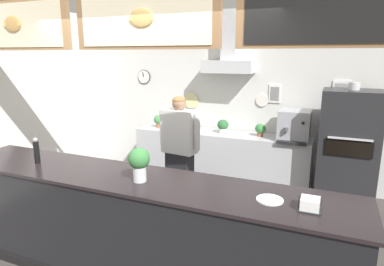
{
  "coord_description": "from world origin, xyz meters",
  "views": [
    {
      "loc": [
        1.67,
        -2.84,
        2.15
      ],
      "look_at": [
        0.12,
        0.81,
        1.22
      ],
      "focal_mm": 31.24,
      "sensor_mm": 36.0,
      "label": 1
    }
  ],
  "objects_px": {
    "potted_rosemary": "(178,121)",
    "napkin_holder": "(310,205)",
    "espresso_machine": "(294,126)",
    "potted_basil": "(159,120)",
    "potted_thyme": "(260,129)",
    "pizza_oven": "(347,152)",
    "shop_worker": "(180,154)",
    "basil_vase": "(139,163)",
    "potted_oregano": "(223,126)",
    "pepper_grinder": "(37,151)",
    "condiment_plate": "(270,200)"
  },
  "relations": [
    {
      "from": "pizza_oven",
      "to": "shop_worker",
      "type": "distance_m",
      "value": 2.29
    },
    {
      "from": "pepper_grinder",
      "to": "potted_rosemary",
      "type": "bearing_deg",
      "value": 80.93
    },
    {
      "from": "potted_basil",
      "to": "basil_vase",
      "type": "relative_size",
      "value": 0.71
    },
    {
      "from": "espresso_machine",
      "to": "potted_oregano",
      "type": "height_order",
      "value": "espresso_machine"
    },
    {
      "from": "pizza_oven",
      "to": "potted_thyme",
      "type": "bearing_deg",
      "value": 168.73
    },
    {
      "from": "pizza_oven",
      "to": "espresso_machine",
      "type": "xyz_separation_m",
      "value": [
        -0.74,
        0.21,
        0.27
      ]
    },
    {
      "from": "shop_worker",
      "to": "potted_basil",
      "type": "bearing_deg",
      "value": -44.14
    },
    {
      "from": "pizza_oven",
      "to": "pepper_grinder",
      "type": "relative_size",
      "value": 6.5
    },
    {
      "from": "pizza_oven",
      "to": "basil_vase",
      "type": "height_order",
      "value": "pizza_oven"
    },
    {
      "from": "pizza_oven",
      "to": "shop_worker",
      "type": "relative_size",
      "value": 1.1
    },
    {
      "from": "potted_basil",
      "to": "condiment_plate",
      "type": "xyz_separation_m",
      "value": [
        2.4,
        -2.61,
        0.02
      ]
    },
    {
      "from": "basil_vase",
      "to": "potted_thyme",
      "type": "bearing_deg",
      "value": 78.52
    },
    {
      "from": "pizza_oven",
      "to": "condiment_plate",
      "type": "height_order",
      "value": "pizza_oven"
    },
    {
      "from": "espresso_machine",
      "to": "potted_basil",
      "type": "xyz_separation_m",
      "value": [
        -2.3,
        0.01,
        -0.1
      ]
    },
    {
      "from": "espresso_machine",
      "to": "potted_thyme",
      "type": "xyz_separation_m",
      "value": [
        -0.51,
        0.04,
        -0.11
      ]
    },
    {
      "from": "potted_oregano",
      "to": "pepper_grinder",
      "type": "xyz_separation_m",
      "value": [
        -1.2,
        -2.65,
        0.15
      ]
    },
    {
      "from": "potted_rosemary",
      "to": "condiment_plate",
      "type": "relative_size",
      "value": 1.25
    },
    {
      "from": "shop_worker",
      "to": "pepper_grinder",
      "type": "bearing_deg",
      "value": 61.44
    },
    {
      "from": "espresso_machine",
      "to": "condiment_plate",
      "type": "height_order",
      "value": "espresso_machine"
    },
    {
      "from": "shop_worker",
      "to": "pepper_grinder",
      "type": "relative_size",
      "value": 5.89
    },
    {
      "from": "pizza_oven",
      "to": "condiment_plate",
      "type": "bearing_deg",
      "value": -104.78
    },
    {
      "from": "potted_oregano",
      "to": "basil_vase",
      "type": "xyz_separation_m",
      "value": [
        0.07,
        -2.68,
        0.19
      ]
    },
    {
      "from": "potted_oregano",
      "to": "condiment_plate",
      "type": "distance_m",
      "value": 2.91
    },
    {
      "from": "basil_vase",
      "to": "pepper_grinder",
      "type": "height_order",
      "value": "basil_vase"
    },
    {
      "from": "potted_thyme",
      "to": "potted_rosemary",
      "type": "bearing_deg",
      "value": -177.8
    },
    {
      "from": "potted_rosemary",
      "to": "napkin_holder",
      "type": "distance_m",
      "value": 3.51
    },
    {
      "from": "potted_thyme",
      "to": "basil_vase",
      "type": "distance_m",
      "value": 2.74
    },
    {
      "from": "pizza_oven",
      "to": "potted_thyme",
      "type": "relative_size",
      "value": 8.97
    },
    {
      "from": "potted_thyme",
      "to": "potted_rosemary",
      "type": "height_order",
      "value": "potted_rosemary"
    },
    {
      "from": "shop_worker",
      "to": "potted_rosemary",
      "type": "relative_size",
      "value": 6.14
    },
    {
      "from": "espresso_machine",
      "to": "napkin_holder",
      "type": "distance_m",
      "value": 2.68
    },
    {
      "from": "napkin_holder",
      "to": "pepper_grinder",
      "type": "bearing_deg",
      "value": 179.26
    },
    {
      "from": "napkin_holder",
      "to": "basil_vase",
      "type": "bearing_deg",
      "value": 179.73
    },
    {
      "from": "pizza_oven",
      "to": "pepper_grinder",
      "type": "xyz_separation_m",
      "value": [
        -3.06,
        -2.41,
        0.32
      ]
    },
    {
      "from": "napkin_holder",
      "to": "potted_rosemary",
      "type": "bearing_deg",
      "value": 131.3
    },
    {
      "from": "pepper_grinder",
      "to": "potted_basil",
      "type": "bearing_deg",
      "value": 89.38
    },
    {
      "from": "pizza_oven",
      "to": "espresso_machine",
      "type": "relative_size",
      "value": 3.37
    },
    {
      "from": "basil_vase",
      "to": "napkin_holder",
      "type": "bearing_deg",
      "value": -0.27
    },
    {
      "from": "shop_worker",
      "to": "pizza_oven",
      "type": "bearing_deg",
      "value": -145.74
    },
    {
      "from": "potted_basil",
      "to": "espresso_machine",
      "type": "bearing_deg",
      "value": -0.35
    },
    {
      "from": "espresso_machine",
      "to": "potted_rosemary",
      "type": "relative_size",
      "value": 2.01
    },
    {
      "from": "potted_oregano",
      "to": "napkin_holder",
      "type": "height_order",
      "value": "napkin_holder"
    },
    {
      "from": "pepper_grinder",
      "to": "potted_thyme",
      "type": "bearing_deg",
      "value": 55.62
    },
    {
      "from": "potted_rosemary",
      "to": "napkin_holder",
      "type": "relative_size",
      "value": 1.61
    },
    {
      "from": "espresso_machine",
      "to": "basil_vase",
      "type": "distance_m",
      "value": 2.84
    },
    {
      "from": "potted_basil",
      "to": "pepper_grinder",
      "type": "height_order",
      "value": "pepper_grinder"
    },
    {
      "from": "napkin_holder",
      "to": "potted_oregano",
      "type": "bearing_deg",
      "value": 119.66
    },
    {
      "from": "pizza_oven",
      "to": "napkin_holder",
      "type": "distance_m",
      "value": 2.47
    },
    {
      "from": "potted_basil",
      "to": "condiment_plate",
      "type": "height_order",
      "value": "potted_basil"
    },
    {
      "from": "potted_rosemary",
      "to": "pepper_grinder",
      "type": "relative_size",
      "value": 0.96
    }
  ]
}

